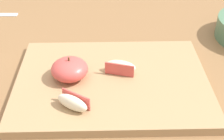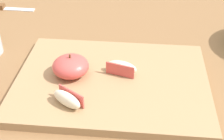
{
  "view_description": "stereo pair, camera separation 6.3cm",
  "coord_description": "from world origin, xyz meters",
  "px_view_note": "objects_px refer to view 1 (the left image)",
  "views": [
    {
      "loc": [
        -0.07,
        -0.61,
        1.16
      ],
      "look_at": [
        -0.06,
        -0.09,
        0.8
      ],
      "focal_mm": 51.69,
      "sensor_mm": 36.0,
      "label": 1
    },
    {
      "loc": [
        -0.01,
        -0.6,
        1.16
      ],
      "look_at": [
        -0.06,
        -0.09,
        0.8
      ],
      "focal_mm": 51.69,
      "sensor_mm": 36.0,
      "label": 2
    }
  ],
  "objects_px": {
    "cutting_board": "(112,82)",
    "apple_wedge_back": "(73,102)",
    "apple_half_skin_up": "(70,69)",
    "apple_wedge_front": "(120,67)"
  },
  "relations": [
    {
      "from": "apple_half_skin_up",
      "to": "apple_wedge_back",
      "type": "relative_size",
      "value": 1.16
    },
    {
      "from": "apple_wedge_front",
      "to": "apple_wedge_back",
      "type": "xyz_separation_m",
      "value": [
        -0.09,
        -0.11,
        0.0
      ]
    },
    {
      "from": "cutting_board",
      "to": "apple_wedge_back",
      "type": "height_order",
      "value": "apple_wedge_back"
    },
    {
      "from": "apple_wedge_back",
      "to": "cutting_board",
      "type": "bearing_deg",
      "value": 50.72
    },
    {
      "from": "apple_half_skin_up",
      "to": "apple_wedge_back",
      "type": "bearing_deg",
      "value": -82.44
    },
    {
      "from": "apple_half_skin_up",
      "to": "apple_wedge_front",
      "type": "height_order",
      "value": "apple_half_skin_up"
    },
    {
      "from": "apple_half_skin_up",
      "to": "apple_wedge_back",
      "type": "xyz_separation_m",
      "value": [
        0.01,
        -0.09,
        -0.01
      ]
    },
    {
      "from": "apple_half_skin_up",
      "to": "apple_wedge_front",
      "type": "relative_size",
      "value": 1.12
    },
    {
      "from": "apple_half_skin_up",
      "to": "apple_wedge_front",
      "type": "distance_m",
      "value": 0.1
    },
    {
      "from": "cutting_board",
      "to": "apple_wedge_back",
      "type": "distance_m",
      "value": 0.11
    }
  ]
}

